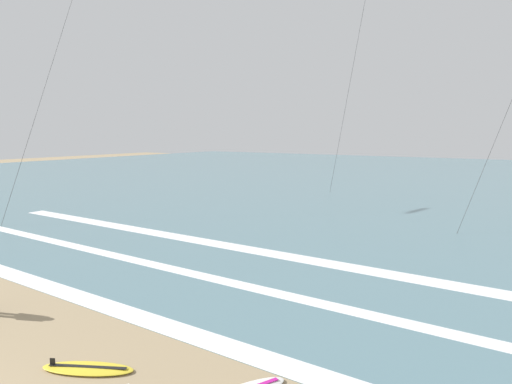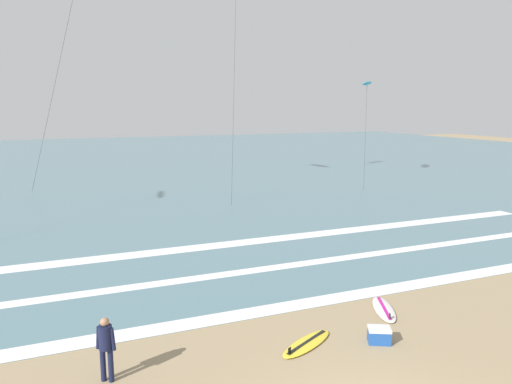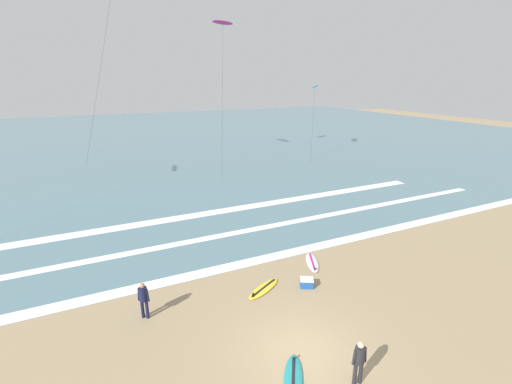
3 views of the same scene
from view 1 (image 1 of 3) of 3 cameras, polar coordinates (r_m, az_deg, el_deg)
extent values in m
cube|color=slate|center=(53.61, 23.76, 1.53)|extent=(140.00, 90.00, 0.01)
cube|color=white|center=(11.82, -6.99, -18.62)|extent=(55.94, 0.80, 0.01)
cube|color=white|center=(15.52, -2.75, -11.97)|extent=(46.46, 0.64, 0.01)
cube|color=white|center=(18.57, 5.32, -8.64)|extent=(39.44, 1.00, 0.01)
ellipsoid|color=yellow|center=(11.08, -21.27, -20.84)|extent=(2.14, 1.51, 0.09)
cube|color=black|center=(11.06, -21.28, -20.62)|extent=(1.62, 0.93, 0.01)
cube|color=black|center=(11.39, -25.22, -19.54)|extent=(0.11, 0.07, 0.16)
cylinder|color=#333333|center=(32.14, -25.89, 12.89)|extent=(3.92, 8.99, 17.08)
cylinder|color=#333333|center=(36.12, 12.19, 13.48)|extent=(4.69, 4.07, 17.87)
camera|label=2|loc=(15.53, -79.31, 6.05)|focal=35.20mm
camera|label=3|loc=(16.45, -84.78, 14.98)|focal=24.50mm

